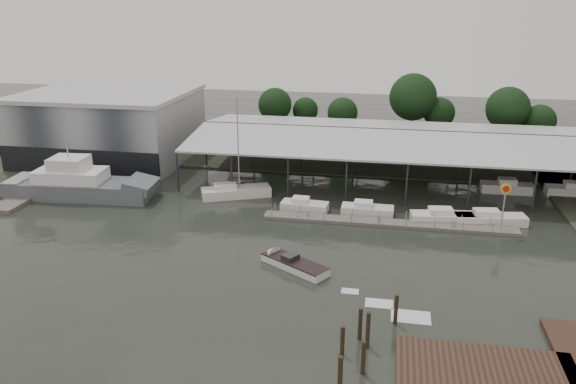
% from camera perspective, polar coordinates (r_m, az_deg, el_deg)
% --- Properties ---
extents(ground, '(200.00, 200.00, 0.00)m').
position_cam_1_polar(ground, '(56.41, -5.59, -6.10)').
color(ground, '#272C24').
rests_on(ground, ground).
extents(land_strip_far, '(140.00, 30.00, 0.30)m').
position_cam_1_polar(land_strip_far, '(95.13, 1.32, 4.63)').
color(land_strip_far, '#3C4131').
rests_on(land_strip_far, ground).
extents(land_strip_west, '(20.00, 40.00, 0.30)m').
position_cam_1_polar(land_strip_west, '(98.90, -23.48, 3.59)').
color(land_strip_west, '#3C4131').
rests_on(land_strip_west, ground).
extents(storage_warehouse, '(24.50, 20.50, 10.50)m').
position_cam_1_polar(storage_warehouse, '(91.56, -17.62, 6.49)').
color(storage_warehouse, '#989DA2').
rests_on(storage_warehouse, ground).
extents(covered_boat_shed, '(58.24, 24.00, 6.96)m').
position_cam_1_polar(covered_boat_shed, '(79.00, 12.01, 5.68)').
color(covered_boat_shed, '#BABDBF').
rests_on(covered_boat_shed, ground).
extents(trawler_dock, '(3.00, 18.00, 0.50)m').
position_cam_1_polar(trawler_dock, '(80.70, -23.68, 0.40)').
color(trawler_dock, '#69655C').
rests_on(trawler_dock, ground).
extents(floating_dock, '(28.00, 2.00, 1.40)m').
position_cam_1_polar(floating_dock, '(63.54, 10.08, -3.13)').
color(floating_dock, '#69655C').
rests_on(floating_dock, ground).
extents(shell_fuel_sign, '(1.10, 0.18, 5.55)m').
position_cam_1_polar(shell_fuel_sign, '(63.46, 21.16, -0.61)').
color(shell_fuel_sign, '#949799').
rests_on(shell_fuel_sign, ground).
extents(boardwalk_platform, '(15.00, 12.00, 0.50)m').
position_cam_1_polar(boardwalk_platform, '(42.40, 23.05, -16.75)').
color(boardwalk_platform, '#3D2919').
rests_on(boardwalk_platform, ground).
extents(grey_trawler, '(19.19, 6.57, 8.84)m').
position_cam_1_polar(grey_trawler, '(75.48, -20.27, 0.67)').
color(grey_trawler, slate).
rests_on(grey_trawler, ground).
extents(white_sailboat, '(8.98, 5.86, 12.75)m').
position_cam_1_polar(white_sailboat, '(71.46, -5.41, 0.02)').
color(white_sailboat, white).
rests_on(white_sailboat, ground).
extents(speedboat_underway, '(16.55, 10.99, 2.00)m').
position_cam_1_polar(speedboat_underway, '(53.20, 0.17, -7.17)').
color(speedboat_underway, white).
rests_on(speedboat_underway, ground).
extents(moored_cruiser_0, '(5.66, 2.62, 1.70)m').
position_cam_1_polar(moored_cruiser_0, '(66.53, 1.64, -1.41)').
color(moored_cruiser_0, white).
rests_on(moored_cruiser_0, ground).
extents(moored_cruiser_1, '(6.04, 2.33, 1.70)m').
position_cam_1_polar(moored_cruiser_1, '(65.93, 8.01, -1.80)').
color(moored_cruiser_1, white).
rests_on(moored_cruiser_1, ground).
extents(moored_cruiser_2, '(7.73, 3.15, 1.70)m').
position_cam_1_polar(moored_cruiser_2, '(65.56, 15.57, -2.47)').
color(moored_cruiser_2, white).
rests_on(moored_cruiser_2, ground).
extents(moored_cruiser_3, '(8.02, 3.32, 1.70)m').
position_cam_1_polar(moored_cruiser_3, '(66.62, 19.80, -2.57)').
color(moored_cruiser_3, white).
rests_on(moored_cruiser_3, ground).
extents(mooring_pilings, '(4.01, 9.05, 3.47)m').
position_cam_1_polar(mooring_pilings, '(41.36, 7.58, -14.84)').
color(mooring_pilings, '#352B1A').
rests_on(mooring_pilings, ground).
extents(horizon_tree_line, '(69.33, 10.52, 11.96)m').
position_cam_1_polar(horizon_tree_line, '(99.02, 15.95, 8.20)').
color(horizon_tree_line, black).
rests_on(horizon_tree_line, ground).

